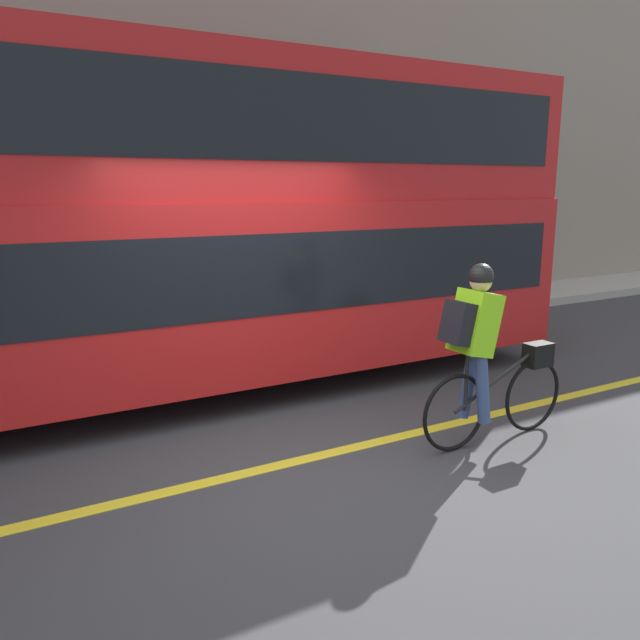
% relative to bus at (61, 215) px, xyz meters
% --- Properties ---
extents(ground_plane, '(80.00, 80.00, 0.00)m').
position_rel_bus_xyz_m(ground_plane, '(1.38, -2.53, -1.99)').
color(ground_plane, '#38383A').
extents(road_center_line, '(50.00, 0.14, 0.01)m').
position_rel_bus_xyz_m(road_center_line, '(1.38, -2.32, -1.98)').
color(road_center_line, yellow).
rests_on(road_center_line, ground_plane).
extents(sidewalk_curb, '(60.00, 1.61, 0.16)m').
position_rel_bus_xyz_m(sidewalk_curb, '(1.38, 2.24, -1.91)').
color(sidewalk_curb, '#A8A399').
rests_on(sidewalk_curb, ground_plane).
extents(building_facade, '(60.00, 0.30, 7.11)m').
position_rel_bus_xyz_m(building_facade, '(1.38, 3.19, 1.56)').
color(building_facade, gray).
rests_on(building_facade, ground_plane).
extents(bus, '(11.28, 2.47, 3.56)m').
position_rel_bus_xyz_m(bus, '(0.00, 0.00, 0.00)').
color(bus, black).
rests_on(bus, ground_plane).
extents(cyclist_on_bike, '(1.65, 0.32, 1.63)m').
position_rel_bus_xyz_m(cyclist_on_bike, '(2.99, -2.79, -1.11)').
color(cyclist_on_bike, black).
rests_on(cyclist_on_bike, ground_plane).
extents(street_sign_post, '(0.36, 0.09, 2.66)m').
position_rel_bus_xyz_m(street_sign_post, '(8.25, 2.15, -0.35)').
color(street_sign_post, '#59595B').
rests_on(street_sign_post, sidewalk_curb).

